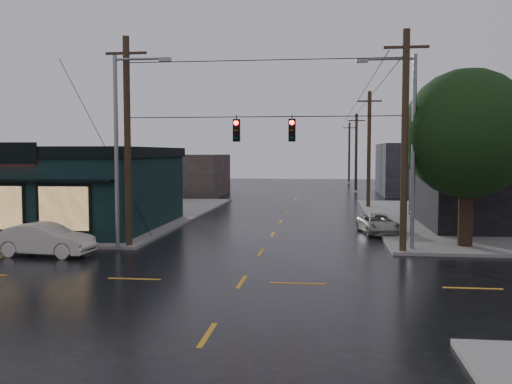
# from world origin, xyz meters

# --- Properties ---
(ground_plane) EXTENTS (160.00, 160.00, 0.00)m
(ground_plane) POSITION_xyz_m (0.00, 0.00, 0.00)
(ground_plane) COLOR black
(sidewalk_nw) EXTENTS (28.00, 28.00, 0.15)m
(sidewalk_nw) POSITION_xyz_m (-20.00, 20.00, 0.07)
(sidewalk_nw) COLOR gray
(sidewalk_nw) RESTS_ON ground
(pizza_shop) EXTENTS (16.30, 12.34, 4.90)m
(pizza_shop) POSITION_xyz_m (-15.00, 12.94, 2.56)
(pizza_shop) COLOR black
(pizza_shop) RESTS_ON ground
(corner_tree) EXTENTS (6.19, 6.19, 8.49)m
(corner_tree) POSITION_xyz_m (9.67, 8.33, 5.52)
(corner_tree) COLOR black
(corner_tree) RESTS_ON ground
(utility_pole_nw) EXTENTS (2.00, 0.32, 10.15)m
(utility_pole_nw) POSITION_xyz_m (-6.50, 6.50, 0.00)
(utility_pole_nw) COLOR black
(utility_pole_nw) RESTS_ON ground
(utility_pole_ne) EXTENTS (2.00, 0.32, 10.15)m
(utility_pole_ne) POSITION_xyz_m (6.50, 6.50, 0.00)
(utility_pole_ne) COLOR black
(utility_pole_ne) RESTS_ON ground
(utility_pole_far_a) EXTENTS (2.00, 0.32, 9.65)m
(utility_pole_far_a) POSITION_xyz_m (6.50, 28.00, 0.00)
(utility_pole_far_a) COLOR black
(utility_pole_far_a) RESTS_ON ground
(utility_pole_far_b) EXTENTS (2.00, 0.32, 9.15)m
(utility_pole_far_b) POSITION_xyz_m (6.50, 48.00, 0.00)
(utility_pole_far_b) COLOR black
(utility_pole_far_b) RESTS_ON ground
(utility_pole_far_c) EXTENTS (2.00, 0.32, 9.15)m
(utility_pole_far_c) POSITION_xyz_m (6.50, 68.00, 0.00)
(utility_pole_far_c) COLOR black
(utility_pole_far_c) RESTS_ON ground
(span_signal_assembly) EXTENTS (13.00, 0.48, 1.23)m
(span_signal_assembly) POSITION_xyz_m (0.10, 6.50, 5.70)
(span_signal_assembly) COLOR black
(span_signal_assembly) RESTS_ON ground
(streetlight_nw) EXTENTS (5.40, 0.30, 9.15)m
(streetlight_nw) POSITION_xyz_m (-6.80, 5.80, 0.00)
(streetlight_nw) COLOR gray
(streetlight_nw) RESTS_ON ground
(streetlight_ne) EXTENTS (5.40, 0.30, 9.15)m
(streetlight_ne) POSITION_xyz_m (7.00, 7.20, 0.00)
(streetlight_ne) COLOR gray
(streetlight_ne) RESTS_ON ground
(bg_building_west) EXTENTS (12.00, 10.00, 4.40)m
(bg_building_west) POSITION_xyz_m (-14.00, 40.00, 2.20)
(bg_building_west) COLOR #342B26
(bg_building_west) RESTS_ON ground
(bg_building_east) EXTENTS (14.00, 12.00, 5.60)m
(bg_building_east) POSITION_xyz_m (16.00, 45.00, 2.80)
(bg_building_east) COLOR black
(bg_building_east) RESTS_ON ground
(sedan_cream) EXTENTS (4.56, 1.90, 1.47)m
(sedan_cream) POSITION_xyz_m (-9.56, 4.08, 0.73)
(sedan_cream) COLOR beige
(sedan_cream) RESTS_ON ground
(suv_silver) EXTENTS (2.53, 4.34, 1.14)m
(suv_silver) POSITION_xyz_m (6.00, 12.96, 0.57)
(suv_silver) COLOR #A49E97
(suv_silver) RESTS_ON ground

